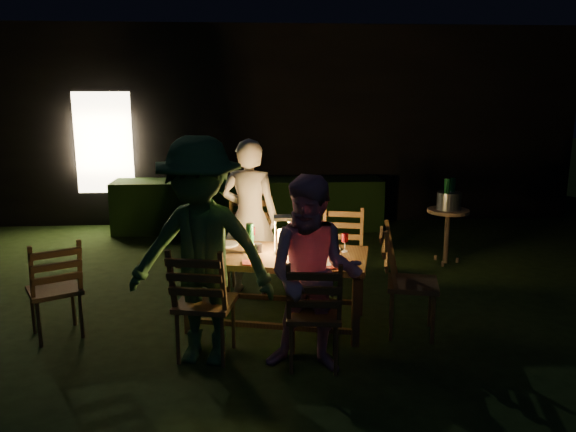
{
  "coord_description": "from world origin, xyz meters",
  "views": [
    {
      "loc": [
        -0.51,
        -4.99,
        2.18
      ],
      "look_at": [
        -0.13,
        0.25,
        1.0
      ],
      "focal_mm": 35.0,
      "sensor_mm": 36.0,
      "label": 1
    }
  ],
  "objects": [
    {
      "name": "garden_envelope",
      "position": [
        -0.01,
        6.15,
        1.58
      ],
      "size": [
        40.0,
        40.0,
        3.2
      ],
      "color": "black",
      "rests_on": "ground"
    },
    {
      "name": "dining_table",
      "position": [
        -0.26,
        0.0,
        0.62
      ],
      "size": [
        1.82,
        1.2,
        0.69
      ],
      "rotation": [
        0.0,
        0.0,
        -0.24
      ],
      "color": "#452A17",
      "rests_on": "ground"
    },
    {
      "name": "chair_near_left",
      "position": [
        -0.88,
        -0.64,
        0.31
      ],
      "size": [
        0.55,
        0.58,
        1.02
      ],
      "rotation": [
        0.0,
        0.0,
        -0.22
      ],
      "color": "#452A17",
      "rests_on": "ground"
    },
    {
      "name": "chair_near_right",
      "position": [
        -0.0,
        -0.85,
        0.29
      ],
      "size": [
        0.48,
        0.51,
        0.96
      ],
      "rotation": [
        0.0,
        0.0,
        -0.13
      ],
      "color": "#452A17",
      "rests_on": "ground"
    },
    {
      "name": "chair_far_left",
      "position": [
        -0.51,
        0.86,
        0.33
      ],
      "size": [
        0.54,
        0.57,
        1.08
      ],
      "rotation": [
        0.0,
        0.0,
        3.01
      ],
      "color": "#452A17",
      "rests_on": "ground"
    },
    {
      "name": "chair_far_right",
      "position": [
        0.46,
        0.62,
        0.3
      ],
      "size": [
        0.53,
        0.56,
        0.98
      ],
      "rotation": [
        0.0,
        0.0,
        2.92
      ],
      "color": "#452A17",
      "rests_on": "ground"
    },
    {
      "name": "chair_end",
      "position": [
        0.94,
        -0.29,
        0.31
      ],
      "size": [
        0.6,
        0.57,
        1.04
      ],
      "rotation": [
        0.0,
        0.0,
        -1.82
      ],
      "color": "#452A17",
      "rests_on": "ground"
    },
    {
      "name": "chair_spare",
      "position": [
        -2.24,
        -0.14,
        0.29
      ],
      "size": [
        0.59,
        0.61,
        0.96
      ],
      "rotation": [
        0.0,
        0.0,
        0.49
      ],
      "color": "#452A17",
      "rests_on": "ground"
    },
    {
      "name": "person_house_side",
      "position": [
        -0.5,
        0.91,
        0.84
      ],
      "size": [
        0.69,
        0.54,
        1.69
      ],
      "primitive_type": "imported",
      "rotation": [
        0.0,
        0.0,
        2.9
      ],
      "color": "beige",
      "rests_on": "ground"
    },
    {
      "name": "person_opp_right",
      "position": [
        -0.02,
        -0.9,
        0.78
      ],
      "size": [
        0.88,
        0.76,
        1.56
      ],
      "primitive_type": "imported",
      "rotation": [
        0.0,
        0.0,
        -0.24
      ],
      "color": "#CD8DA7",
      "rests_on": "ground"
    },
    {
      "name": "person_opp_left",
      "position": [
        -0.89,
        -0.68,
        0.92
      ],
      "size": [
        1.32,
        0.95,
        1.84
      ],
      "primitive_type": "imported",
      "rotation": [
        0.0,
        0.0,
        -0.24
      ],
      "color": "#2C592D",
      "rests_on": "ground"
    },
    {
      "name": "lantern",
      "position": [
        -0.2,
        0.04,
        0.85
      ],
      "size": [
        0.16,
        0.16,
        0.35
      ],
      "color": "white",
      "rests_on": "dining_table"
    },
    {
      "name": "plate_far_left",
      "position": [
        -0.74,
        0.35,
        0.7
      ],
      "size": [
        0.25,
        0.25,
        0.01
      ],
      "primitive_type": "cylinder",
      "color": "white",
      "rests_on": "dining_table"
    },
    {
      "name": "plate_near_left",
      "position": [
        -0.84,
        -0.08,
        0.7
      ],
      "size": [
        0.25,
        0.25,
        0.01
      ],
      "primitive_type": "cylinder",
      "color": "white",
      "rests_on": "dining_table"
    },
    {
      "name": "plate_far_right",
      "position": [
        0.23,
        0.11,
        0.7
      ],
      "size": [
        0.25,
        0.25,
        0.01
      ],
      "primitive_type": "cylinder",
      "color": "white",
      "rests_on": "dining_table"
    },
    {
      "name": "plate_near_right",
      "position": [
        0.13,
        -0.32,
        0.7
      ],
      "size": [
        0.25,
        0.25,
        0.01
      ],
      "primitive_type": "cylinder",
      "color": "white",
      "rests_on": "dining_table"
    },
    {
      "name": "wineglass_a",
      "position": [
        -0.48,
        0.35,
        0.78
      ],
      "size": [
        0.06,
        0.06,
        0.18
      ],
      "primitive_type": null,
      "color": "#59070F",
      "rests_on": "dining_table"
    },
    {
      "name": "wineglass_b",
      "position": [
        -0.99,
        0.06,
        0.78
      ],
      "size": [
        0.06,
        0.06,
        0.18
      ],
      "primitive_type": null,
      "color": "#59070F",
      "rests_on": "dining_table"
    },
    {
      "name": "wineglass_c",
      "position": [
        -0.03,
        -0.34,
        0.78
      ],
      "size": [
        0.06,
        0.06,
        0.18
      ],
      "primitive_type": null,
      "color": "#59070F",
      "rests_on": "dining_table"
    },
    {
      "name": "wineglass_d",
      "position": [
        0.39,
        0.03,
        0.78
      ],
      "size": [
        0.06,
        0.06,
        0.18
      ],
      "primitive_type": null,
      "color": "#59070F",
      "rests_on": "dining_table"
    },
    {
      "name": "wineglass_e",
      "position": [
        -0.43,
        -0.26,
        0.78
      ],
      "size": [
        0.06,
        0.06,
        0.18
      ],
      "primitive_type": null,
      "color": "silver",
      "rests_on": "dining_table"
    },
    {
      "name": "bottle_table",
      "position": [
        -0.5,
        0.06,
        0.83
      ],
      "size": [
        0.07,
        0.07,
        0.28
      ],
      "primitive_type": "cylinder",
      "color": "#0F471E",
      "rests_on": "dining_table"
    },
    {
      "name": "napkin_left",
      "position": [
        -0.48,
        -0.27,
        0.7
      ],
      "size": [
        0.18,
        0.14,
        0.01
      ],
      "primitive_type": "cube",
      "color": "red",
      "rests_on": "dining_table"
    },
    {
      "name": "napkin_right",
      "position": [
        0.2,
        -0.42,
        0.7
      ],
      "size": [
        0.18,
        0.14,
        0.01
      ],
      "primitive_type": "cube",
      "color": "red",
      "rests_on": "dining_table"
    },
    {
      "name": "phone",
      "position": [
        -0.93,
        -0.14,
        0.7
      ],
      "size": [
        0.14,
        0.07,
        0.01
      ],
      "primitive_type": "cube",
      "color": "black",
      "rests_on": "dining_table"
    },
    {
      "name": "side_table",
      "position": [
        2.01,
        1.77,
        0.62
      ],
      "size": [
        0.52,
        0.52,
        0.7
      ],
      "color": "brown",
      "rests_on": "ground"
    },
    {
      "name": "ice_bucket",
      "position": [
        2.01,
        1.77,
        0.81
      ],
      "size": [
        0.3,
        0.3,
        0.22
      ],
      "primitive_type": "cylinder",
      "color": "#A5A8AD",
      "rests_on": "side_table"
    },
    {
      "name": "bottle_bucket_a",
      "position": [
        1.96,
        1.73,
        0.86
      ],
      "size": [
        0.07,
        0.07,
        0.32
      ],
      "primitive_type": "cylinder",
      "color": "#0F471E",
      "rests_on": "side_table"
    },
    {
      "name": "bottle_bucket_b",
      "position": [
        2.06,
        1.81,
        0.86
      ],
      "size": [
        0.07,
        0.07,
        0.32
      ],
      "primitive_type": "cylinder",
      "color": "#0F471E",
      "rests_on": "side_table"
    }
  ]
}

